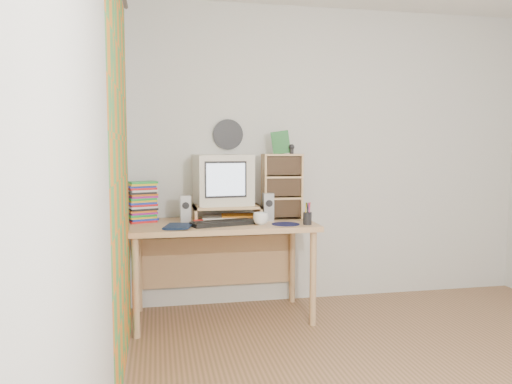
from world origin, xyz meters
name	(u,v)px	position (x,y,z in m)	size (l,w,h in m)	color
back_wall	(334,156)	(0.00, 1.75, 1.25)	(3.50, 3.50, 0.00)	silver
left_wall	(104,164)	(-1.75, 0.00, 1.25)	(3.50, 3.50, 0.00)	silver
curtain	(121,179)	(-1.71, 0.48, 1.15)	(2.20, 2.20, 0.00)	orange
wall_disc	(228,134)	(-0.93, 1.73, 1.43)	(0.25, 0.25, 0.02)	black
desk	(221,238)	(-1.03, 1.44, 0.62)	(1.40, 0.70, 0.75)	tan
monitor_riser	(227,209)	(-0.98, 1.48, 0.84)	(0.52, 0.30, 0.12)	tan
crt_monitor	(223,180)	(-1.00, 1.53, 1.07)	(0.42, 0.42, 0.40)	beige
speaker_left	(185,209)	(-1.30, 1.43, 0.85)	(0.08, 0.08, 0.21)	#9FA0A3
speaker_right	(268,207)	(-0.66, 1.42, 0.86)	(0.08, 0.08, 0.22)	#9FA0A3
keyboard	(223,223)	(-1.04, 1.25, 0.77)	(0.46, 0.15, 0.03)	black
dvd_stack	(142,204)	(-1.62, 1.52, 0.89)	(0.20, 0.14, 0.28)	brown
cd_rack	(282,186)	(-0.53, 1.50, 1.01)	(0.31, 0.17, 0.52)	tan
mug	(261,219)	(-0.76, 1.22, 0.80)	(0.11, 0.11, 0.09)	white
diary	(166,225)	(-1.46, 1.21, 0.77)	(0.22, 0.17, 0.04)	#0F1C38
mousepad	(286,224)	(-0.57, 1.19, 0.75)	(0.21, 0.21, 0.00)	#0F1133
pen_cup	(307,216)	(-0.42, 1.15, 0.81)	(0.06, 0.06, 0.13)	black
papers	(227,217)	(-0.97, 1.51, 0.77)	(0.29, 0.22, 0.04)	white
red_box	(198,222)	(-1.22, 1.31, 0.77)	(0.07, 0.04, 0.04)	red
game_box	(281,143)	(-0.54, 1.51, 1.36)	(0.14, 0.03, 0.18)	#1A5E24
webcam	(292,149)	(-0.46, 1.46, 1.31)	(0.05, 0.05, 0.08)	black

